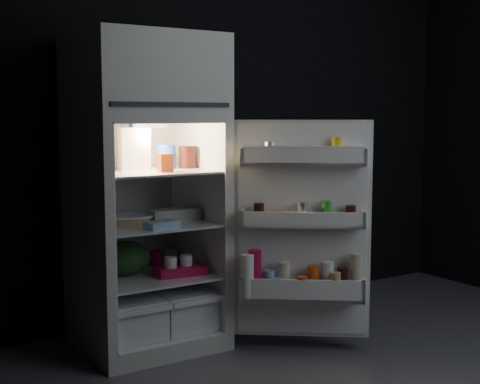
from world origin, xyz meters
TOP-DOWN VIEW (x-y plane):
  - wall_back at (0.00, 1.70)m, footprint 4.00×0.00m
  - refrigerator at (-0.73, 1.32)m, footprint 0.76×0.71m
  - fridge_door at (-0.05, 0.72)m, footprint 0.69×0.59m
  - milk_jug at (-0.78, 1.33)m, footprint 0.19×0.19m
  - mayo_jar at (-0.58, 1.32)m, footprint 0.13×0.13m
  - jam_jar at (-0.46, 1.28)m, footprint 0.12×0.12m
  - amber_bottle at (-0.93, 1.39)m, footprint 0.09×0.09m
  - small_carton at (-0.69, 1.12)m, footprint 0.08×0.06m
  - egg_carton at (-0.57, 1.24)m, footprint 0.31×0.12m
  - pie at (-0.82, 1.32)m, footprint 0.29×0.29m
  - flat_package at (-0.74, 1.05)m, footprint 0.20×0.13m
  - wrapped_pkg at (-0.53, 1.38)m, footprint 0.16×0.15m
  - produce_bag at (-0.85, 1.33)m, footprint 0.38×0.36m
  - yogurt_tray at (-0.58, 1.16)m, footprint 0.30×0.18m
  - small_can_red at (-0.60, 1.46)m, footprint 0.08×0.08m
  - small_can_silver at (-0.48, 1.46)m, footprint 0.08×0.08m

SIDE VIEW (x-z plane):
  - yogurt_tray at x=-0.58m, z-range 0.43..0.48m
  - small_can_red at x=-0.60m, z-range 0.43..0.52m
  - small_can_silver at x=-0.48m, z-range 0.43..0.52m
  - produce_bag at x=-0.85m, z-range 0.43..0.62m
  - fridge_door at x=-0.05m, z-range 0.07..1.29m
  - pie at x=-0.82m, z-range 0.73..0.77m
  - flat_package at x=-0.74m, z-range 0.73..0.77m
  - wrapped_pkg at x=-0.53m, z-range 0.73..0.78m
  - egg_carton at x=-0.57m, z-range 0.73..0.80m
  - refrigerator at x=-0.73m, z-range 0.07..1.85m
  - small_carton at x=-0.69m, z-range 1.03..1.13m
  - jam_jar at x=-0.46m, z-range 1.03..1.16m
  - mayo_jar at x=-0.58m, z-range 1.03..1.17m
  - amber_bottle at x=-0.93m, z-range 1.03..1.25m
  - milk_jug at x=-0.78m, z-range 1.03..1.27m
  - wall_back at x=0.00m, z-range 0.00..2.70m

